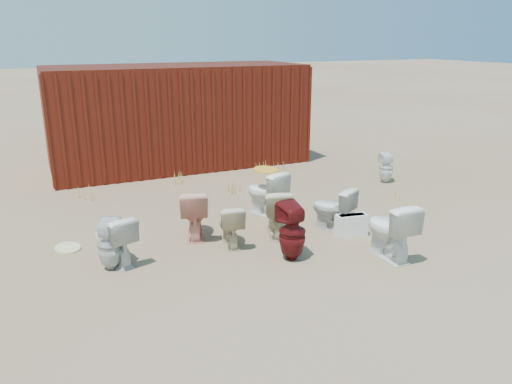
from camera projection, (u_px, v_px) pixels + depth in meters
name	position (u px, v px, depth m)	size (l,w,h in m)	color
ground	(272.00, 235.00, 7.99)	(100.00, 100.00, 0.00)	brown
shipping_container	(178.00, 116.00, 12.15)	(6.00, 2.40, 2.40)	#4F160D
toilet_front_a	(116.00, 239.00, 6.89)	(0.40, 0.70, 0.72)	silver
toilet_front_pink	(194.00, 213.00, 7.82)	(0.44, 0.78, 0.79)	#F3A08C
toilet_front_c	(333.00, 209.00, 8.10)	(0.41, 0.71, 0.73)	silver
toilet_front_maroon	(292.00, 232.00, 7.00)	(0.38, 0.39, 0.84)	#590F11
toilet_front_e	(390.00, 230.00, 7.06)	(0.47, 0.83, 0.85)	white
toilet_back_a	(109.00, 245.00, 6.73)	(0.32, 0.33, 0.71)	silver
toilet_back_beige_left	(230.00, 225.00, 7.51)	(0.37, 0.64, 0.66)	beige
toilet_back_beige_right	(276.00, 212.00, 7.88)	(0.43, 0.76, 0.78)	beige
toilet_back_yellowlid	(266.00, 193.00, 8.78)	(0.46, 0.80, 0.82)	white
toilet_back_e	(386.00, 168.00, 10.79)	(0.30, 0.30, 0.66)	white
yellow_lid	(266.00, 170.00, 8.65)	(0.41, 0.52, 0.03)	gold
loose_tank	(351.00, 225.00, 7.92)	(0.50, 0.20, 0.35)	white
loose_lid_near	(108.00, 234.00, 8.00)	(0.38, 0.49, 0.02)	beige
loose_lid_far	(68.00, 248.00, 7.47)	(0.36, 0.47, 0.02)	beige
weed_clump_a	(88.00, 192.00, 9.73)	(0.36, 0.36, 0.26)	tan
weed_clump_b	(234.00, 187.00, 10.08)	(0.32, 0.32, 0.27)	tan
weed_clump_c	(283.00, 170.00, 11.26)	(0.36, 0.36, 0.33)	tan
weed_clump_d	(177.00, 177.00, 10.77)	(0.30, 0.30, 0.26)	tan
weed_clump_e	(265.00, 167.00, 11.61)	(0.34, 0.34, 0.27)	tan
weed_clump_f	(394.00, 195.00, 9.67)	(0.28, 0.28, 0.21)	tan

